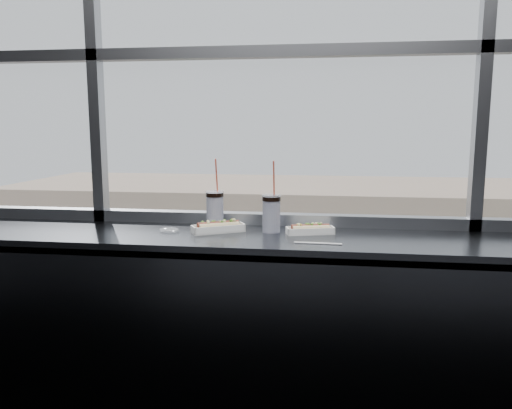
# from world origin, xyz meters

# --- Properties ---
(wall_back_lower) EXTENTS (6.00, 0.00, 6.00)m
(wall_back_lower) POSITION_xyz_m (0.00, 1.50, 0.55)
(wall_back_lower) COLOR black
(wall_back_lower) RESTS_ON ground
(counter) EXTENTS (6.00, 0.55, 0.06)m
(counter) POSITION_xyz_m (0.00, 1.23, 1.07)
(counter) COLOR #51555C
(counter) RESTS_ON ground
(counter_fascia) EXTENTS (6.00, 0.04, 1.04)m
(counter_fascia) POSITION_xyz_m (0.00, 0.97, 0.55)
(counter_fascia) COLOR #51555C
(counter_fascia) RESTS_ON ground
(hotdog_tray_left) EXTENTS (0.27, 0.20, 0.06)m
(hotdog_tray_left) POSITION_xyz_m (-0.28, 1.26, 1.13)
(hotdog_tray_left) COLOR white
(hotdog_tray_left) RESTS_ON counter
(hotdog_tray_right) EXTENTS (0.24, 0.14, 0.06)m
(hotdog_tray_right) POSITION_xyz_m (0.18, 1.29, 1.12)
(hotdog_tray_right) COLOR white
(hotdog_tray_right) RESTS_ON counter
(soda_cup_left) EXTENTS (0.10, 0.10, 0.36)m
(soda_cup_left) POSITION_xyz_m (-0.33, 1.41, 1.20)
(soda_cup_left) COLOR white
(soda_cup_left) RESTS_ON counter
(soda_cup_right) EXTENTS (0.10, 0.10, 0.36)m
(soda_cup_right) POSITION_xyz_m (-0.02, 1.31, 1.20)
(soda_cup_right) COLOR white
(soda_cup_right) RESTS_ON counter
(loose_straw) EXTENTS (0.21, 0.01, 0.01)m
(loose_straw) POSITION_xyz_m (0.22, 1.08, 1.10)
(loose_straw) COLOR white
(loose_straw) RESTS_ON counter
(wrapper) EXTENTS (0.10, 0.07, 0.02)m
(wrapper) POSITION_xyz_m (-0.52, 1.23, 1.11)
(wrapper) COLOR silver
(wrapper) RESTS_ON counter
(plaza_ground) EXTENTS (120.00, 120.00, 0.00)m
(plaza_ground) POSITION_xyz_m (0.00, 45.00, -11.00)
(plaza_ground) COLOR beige
(plaza_ground) RESTS_ON ground
(street_asphalt) EXTENTS (80.00, 10.00, 0.06)m
(street_asphalt) POSITION_xyz_m (0.00, 21.50, -10.97)
(street_asphalt) COLOR black
(street_asphalt) RESTS_ON plaza_ground
(far_sidewalk) EXTENTS (80.00, 6.00, 0.04)m
(far_sidewalk) POSITION_xyz_m (0.00, 29.50, -10.98)
(far_sidewalk) COLOR beige
(far_sidewalk) RESTS_ON plaza_ground
(far_building) EXTENTS (50.00, 14.00, 8.00)m
(far_building) POSITION_xyz_m (0.00, 39.50, -7.00)
(far_building) COLOR tan
(far_building) RESTS_ON plaza_ground
(car_far_a) EXTENTS (3.30, 6.98, 2.27)m
(car_far_a) POSITION_xyz_m (-10.41, 25.50, -9.81)
(car_far_a) COLOR #32312F
(car_far_a) RESTS_ON street_asphalt
(car_near_b) EXTENTS (2.63, 5.82, 1.91)m
(car_near_b) POSITION_xyz_m (-7.94, 17.50, -9.99)
(car_near_b) COLOR black
(car_near_b) RESTS_ON street_asphalt
(pedestrian_b) EXTENTS (0.96, 0.72, 2.15)m
(pedestrian_b) POSITION_xyz_m (0.16, 29.51, -9.88)
(pedestrian_b) COLOR #66605B
(pedestrian_b) RESTS_ON far_sidewalk
(pedestrian_d) EXTENTS (0.75, 1.00, 2.25)m
(pedestrian_d) POSITION_xyz_m (9.93, 28.53, -9.84)
(pedestrian_d) COLOR #66605B
(pedestrian_d) RESTS_ON far_sidewalk
(pedestrian_c) EXTENTS (0.84, 0.63, 1.89)m
(pedestrian_c) POSITION_xyz_m (3.73, 28.76, -10.01)
(pedestrian_c) COLOR #66605B
(pedestrian_c) RESTS_ON far_sidewalk
(tree_left) EXTENTS (3.31, 3.31, 5.17)m
(tree_left) POSITION_xyz_m (-9.18, 29.50, -7.49)
(tree_left) COLOR #47382B
(tree_left) RESTS_ON far_sidewalk
(tree_center) EXTENTS (3.08, 3.08, 4.81)m
(tree_center) POSITION_xyz_m (2.06, 29.50, -7.74)
(tree_center) COLOR #47382B
(tree_center) RESTS_ON far_sidewalk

